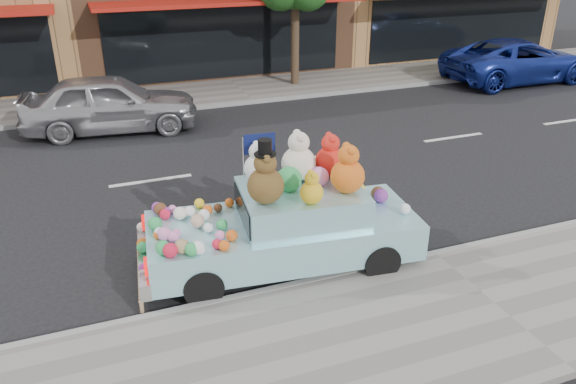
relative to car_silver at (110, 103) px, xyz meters
name	(u,v)px	position (x,y,z in m)	size (l,w,h in m)	color
ground	(316,157)	(4.45, -3.82, -0.79)	(120.00, 120.00, 0.00)	black
near_sidewalk	(494,306)	(4.45, -10.32, -0.73)	(60.00, 3.00, 0.12)	gray
far_sidewalk	(241,90)	(4.45, 2.68, -0.73)	(60.00, 3.00, 0.12)	gray
near_kerb	(435,255)	(4.45, -8.82, -0.72)	(60.00, 0.12, 0.13)	gray
far_kerb	(254,102)	(4.45, 1.18, -0.72)	(60.00, 0.12, 0.13)	gray
car_silver	(110,103)	(0.00, 0.00, 0.00)	(1.86, 4.63, 1.58)	#ADACB1
car_blue	(518,61)	(14.24, 0.52, -0.02)	(2.54, 5.51, 1.53)	#1B2E98
art_car	(285,220)	(2.04, -8.05, 0.03)	(4.65, 2.22, 2.35)	black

